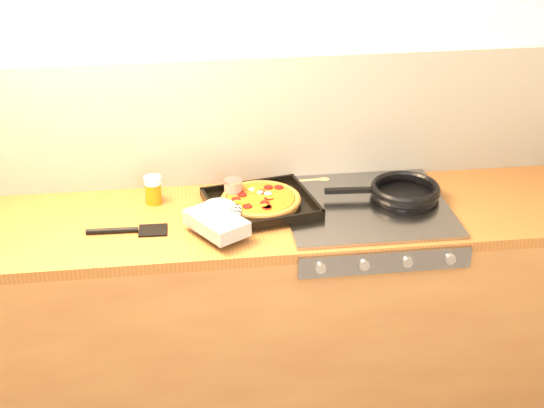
{
  "coord_description": "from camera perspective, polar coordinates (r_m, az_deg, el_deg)",
  "views": [
    {
      "loc": [
        -0.25,
        -1.56,
        2.31
      ],
      "look_at": [
        0.1,
        1.08,
        0.95
      ],
      "focal_mm": 55.0,
      "sensor_mm": 36.0,
      "label": 1
    }
  ],
  "objects": [
    {
      "name": "black_spatula",
      "position": [
        2.94,
        -9.75,
        -1.8
      ],
      "size": [
        0.28,
        0.09,
        0.02
      ],
      "color": "black",
      "rests_on": "counter_run"
    },
    {
      "name": "counter_run",
      "position": [
        3.25,
        -1.8,
        -7.81
      ],
      "size": [
        3.2,
        0.62,
        0.9
      ],
      "color": "olive",
      "rests_on": "ground"
    },
    {
      "name": "stovetop",
      "position": [
        3.09,
        6.4,
        -0.19
      ],
      "size": [
        0.6,
        0.56,
        0.02
      ],
      "primitive_type": "cube",
      "color": "gray",
      "rests_on": "counter_run"
    },
    {
      "name": "room_shell",
      "position": [
        3.18,
        -2.53,
        5.62
      ],
      "size": [
        3.2,
        3.2,
        3.2
      ],
      "color": "white",
      "rests_on": "ground"
    },
    {
      "name": "tomato_can",
      "position": [
        3.08,
        -2.66,
        0.85
      ],
      "size": [
        0.09,
        0.09,
        0.1
      ],
      "color": "maroon",
      "rests_on": "counter_run"
    },
    {
      "name": "juice_glass",
      "position": [
        3.11,
        -8.13,
        0.97
      ],
      "size": [
        0.08,
        0.08,
        0.11
      ],
      "color": "#DE620D",
      "rests_on": "counter_run"
    },
    {
      "name": "wooden_spoon",
      "position": [
        3.25,
        1.99,
        1.52
      ],
      "size": [
        0.3,
        0.04,
        0.02
      ],
      "color": "#B57B4D",
      "rests_on": "counter_run"
    },
    {
      "name": "pizza_on_tray",
      "position": [
        2.99,
        -1.65,
        -0.14
      ],
      "size": [
        0.51,
        0.5,
        0.06
      ],
      "color": "black",
      "rests_on": "stovetop"
    },
    {
      "name": "frying_pan",
      "position": [
        3.15,
        8.99,
        0.86
      ],
      "size": [
        0.44,
        0.28,
        0.04
      ],
      "color": "black",
      "rests_on": "stovetop"
    }
  ]
}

